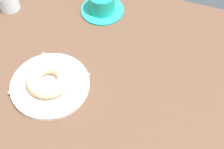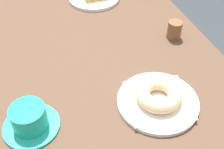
# 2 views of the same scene
# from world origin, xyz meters

# --- Properties ---
(table) EXTENTS (1.16, 0.78, 0.73)m
(table) POSITION_xyz_m (0.00, 0.00, 0.61)
(table) COLOR #50382A
(table) RESTS_ON ground_plane
(plate_sugar_ring) EXTENTS (0.22, 0.22, 0.01)m
(plate_sugar_ring) POSITION_xyz_m (0.24, 0.09, 0.73)
(plate_sugar_ring) COLOR white
(plate_sugar_ring) RESTS_ON table
(napkin_sugar_ring) EXTENTS (0.19, 0.19, 0.00)m
(napkin_sugar_ring) POSITION_xyz_m (0.24, 0.09, 0.74)
(napkin_sugar_ring) COLOR white
(napkin_sugar_ring) RESTS_ON plate_sugar_ring
(donut_sugar_ring) EXTENTS (0.12, 0.12, 0.04)m
(donut_sugar_ring) POSITION_xyz_m (0.24, 0.09, 0.76)
(donut_sugar_ring) COLOR beige
(donut_sugar_ring) RESTS_ON napkin_sugar_ring
(coffee_cup) EXTENTS (0.15, 0.15, 0.07)m
(coffee_cup) POSITION_xyz_m (0.21, -0.25, 0.76)
(coffee_cup) COLOR teal
(coffee_cup) RESTS_ON table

